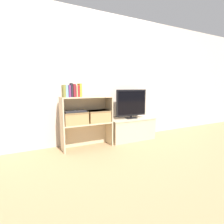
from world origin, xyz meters
TOP-DOWN VIEW (x-y plane):
  - ground_plane at (0.00, 0.00)m, footprint 16.00×16.00m
  - wall_back at (0.00, 0.44)m, footprint 10.00×0.05m
  - tv_stand at (0.46, 0.20)m, footprint 0.94×0.42m
  - tv at (0.46, 0.20)m, footprint 0.66×0.14m
  - bookshelf_lower_tier at (-0.48, 0.21)m, footprint 0.86×0.30m
  - bookshelf_upper_tier at (-0.48, 0.21)m, footprint 0.86×0.30m
  - book_olive at (-0.87, 0.10)m, footprint 0.04×0.16m
  - book_skyblue at (-0.83, 0.10)m, footprint 0.04×0.13m
  - book_plum at (-0.78, 0.10)m, footprint 0.03×0.13m
  - book_charcoal at (-0.75, 0.10)m, footprint 0.03×0.12m
  - book_maroon at (-0.71, 0.10)m, footprint 0.04×0.15m
  - book_tan at (-0.67, 0.10)m, footprint 0.02×0.15m
  - book_crimson at (-0.65, 0.10)m, footprint 0.02×0.14m
  - book_mustard at (-0.61, 0.10)m, footprint 0.04×0.16m
  - baby_monitor at (-0.11, 0.15)m, footprint 0.05×0.04m
  - storage_basket_left at (-0.69, 0.13)m, footprint 0.39×0.27m
  - storage_basket_right at (-0.28, 0.13)m, footprint 0.39×0.27m
  - laptop at (-0.69, 0.13)m, footprint 0.35×0.21m

SIDE VIEW (x-z plane):
  - ground_plane at x=0.00m, z-range 0.00..0.00m
  - tv_stand at x=0.46m, z-range 0.00..0.43m
  - bookshelf_lower_tier at x=-0.48m, z-range 0.06..0.49m
  - storage_basket_left at x=-0.69m, z-range 0.44..0.65m
  - storage_basket_right at x=-0.28m, z-range 0.44..0.65m
  - laptop at x=-0.69m, z-range 0.64..0.66m
  - bookshelf_upper_tier at x=-0.48m, z-range 0.49..0.95m
  - tv at x=0.46m, z-range 0.44..1.01m
  - baby_monitor at x=-0.11m, z-range 0.87..1.00m
  - book_crimson at x=-0.65m, z-range 0.89..1.07m
  - book_tan at x=-0.67m, z-range 0.89..1.07m
  - book_olive at x=-0.87m, z-range 0.89..1.08m
  - book_plum at x=-0.78m, z-range 0.89..1.08m
  - book_skyblue at x=-0.83m, z-range 0.89..1.08m
  - book_maroon at x=-0.71m, z-range 0.89..1.09m
  - book_mustard at x=-0.61m, z-range 0.89..1.10m
  - book_charcoal at x=-0.75m, z-range 0.89..1.11m
  - wall_back at x=0.00m, z-range 0.00..2.40m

